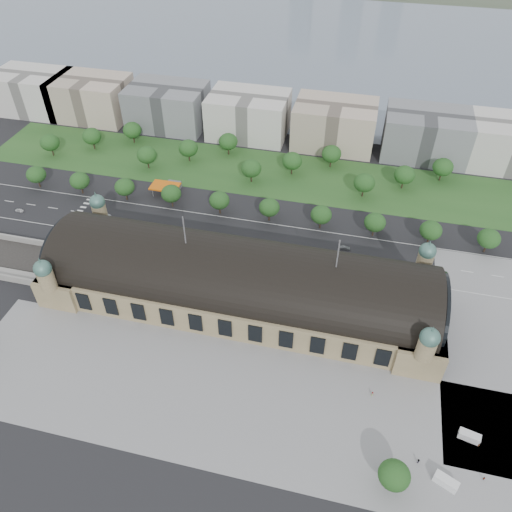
% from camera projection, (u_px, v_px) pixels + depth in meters
% --- Properties ---
extents(ground, '(900.00, 900.00, 0.00)m').
position_uv_depth(ground, '(240.00, 300.00, 195.72)').
color(ground, black).
rests_on(ground, ground).
extents(station, '(150.00, 48.40, 44.30)m').
position_uv_depth(station, '(240.00, 282.00, 188.90)').
color(station, tan).
rests_on(station, ground).
extents(plaza_south, '(190.00, 48.00, 0.12)m').
position_uv_depth(plaza_south, '(235.00, 402.00, 161.98)').
color(plaza_south, gray).
rests_on(plaza_south, ground).
extents(road_slab, '(260.00, 26.00, 0.10)m').
position_uv_depth(road_slab, '(219.00, 234.00, 226.84)').
color(road_slab, black).
rests_on(road_slab, ground).
extents(grass_belt, '(300.00, 45.00, 0.10)m').
position_uv_depth(grass_belt, '(258.00, 172.00, 265.96)').
color(grass_belt, '#265120').
rests_on(grass_belt, ground).
extents(petrol_station, '(14.00, 13.00, 5.05)m').
position_uv_depth(petrol_station, '(170.00, 186.00, 250.65)').
color(petrol_station, '#DB610C').
rests_on(petrol_station, ground).
extents(lake, '(700.00, 320.00, 0.08)m').
position_uv_depth(lake, '(332.00, 45.00, 412.41)').
color(lake, slate).
rests_on(lake, ground).
extents(office_0, '(45.00, 32.00, 24.00)m').
position_uv_depth(office_0, '(33.00, 92.00, 314.16)').
color(office_0, beige).
rests_on(office_0, ground).
extents(office_1, '(45.00, 32.00, 24.00)m').
position_uv_depth(office_1, '(91.00, 98.00, 307.17)').
color(office_1, '#C1AB97').
rests_on(office_1, ground).
extents(office_2, '(45.00, 32.00, 24.00)m').
position_uv_depth(office_2, '(168.00, 106.00, 298.44)').
color(office_2, gray).
rests_on(office_2, ground).
extents(office_3, '(45.00, 32.00, 24.00)m').
position_uv_depth(office_3, '(249.00, 115.00, 289.70)').
color(office_3, beige).
rests_on(office_3, ground).
extents(office_4, '(45.00, 32.00, 24.00)m').
position_uv_depth(office_4, '(334.00, 124.00, 280.97)').
color(office_4, '#C1AB97').
rests_on(office_4, ground).
extents(office_5, '(45.00, 32.00, 24.00)m').
position_uv_depth(office_5, '(426.00, 134.00, 272.23)').
color(office_5, gray).
rests_on(office_5, ground).
extents(tree_row_0, '(9.60, 9.60, 11.52)m').
position_uv_depth(tree_row_0, '(36.00, 175.00, 250.29)').
color(tree_row_0, '#2D2116').
rests_on(tree_row_0, ground).
extents(tree_row_1, '(9.60, 9.60, 11.52)m').
position_uv_depth(tree_row_1, '(80.00, 181.00, 246.10)').
color(tree_row_1, '#2D2116').
rests_on(tree_row_1, ground).
extents(tree_row_2, '(9.60, 9.60, 11.52)m').
position_uv_depth(tree_row_2, '(125.00, 187.00, 241.91)').
color(tree_row_2, '#2D2116').
rests_on(tree_row_2, ground).
extents(tree_row_3, '(9.60, 9.60, 11.52)m').
position_uv_depth(tree_row_3, '(171.00, 194.00, 237.71)').
color(tree_row_3, '#2D2116').
rests_on(tree_row_3, ground).
extents(tree_row_4, '(9.60, 9.60, 11.52)m').
position_uv_depth(tree_row_4, '(219.00, 200.00, 233.52)').
color(tree_row_4, '#2D2116').
rests_on(tree_row_4, ground).
extents(tree_row_5, '(9.60, 9.60, 11.52)m').
position_uv_depth(tree_row_5, '(269.00, 207.00, 229.33)').
color(tree_row_5, '#2D2116').
rests_on(tree_row_5, ground).
extents(tree_row_6, '(9.60, 9.60, 11.52)m').
position_uv_depth(tree_row_6, '(321.00, 215.00, 225.13)').
color(tree_row_6, '#2D2116').
rests_on(tree_row_6, ground).
extents(tree_row_7, '(9.60, 9.60, 11.52)m').
position_uv_depth(tree_row_7, '(375.00, 222.00, 220.94)').
color(tree_row_7, '#2D2116').
rests_on(tree_row_7, ground).
extents(tree_row_8, '(9.60, 9.60, 11.52)m').
position_uv_depth(tree_row_8, '(431.00, 230.00, 216.75)').
color(tree_row_8, '#2D2116').
rests_on(tree_row_8, ground).
extents(tree_row_9, '(9.60, 9.60, 11.52)m').
position_uv_depth(tree_row_9, '(489.00, 239.00, 212.56)').
color(tree_row_9, '#2D2116').
rests_on(tree_row_9, ground).
extents(tree_belt_0, '(10.40, 10.40, 12.48)m').
position_uv_depth(tree_belt_0, '(50.00, 143.00, 273.44)').
color(tree_belt_0, '#2D2116').
rests_on(tree_belt_0, ground).
extents(tree_belt_1, '(10.40, 10.40, 12.48)m').
position_uv_depth(tree_belt_1, '(92.00, 136.00, 278.85)').
color(tree_belt_1, '#2D2116').
rests_on(tree_belt_1, ground).
extents(tree_belt_2, '(10.40, 10.40, 12.48)m').
position_uv_depth(tree_belt_2, '(132.00, 130.00, 284.25)').
color(tree_belt_2, '#2D2116').
rests_on(tree_belt_2, ground).
extents(tree_belt_3, '(10.40, 10.40, 12.48)m').
position_uv_depth(tree_belt_3, '(147.00, 155.00, 263.48)').
color(tree_belt_3, '#2D2116').
rests_on(tree_belt_3, ground).
extents(tree_belt_4, '(10.40, 10.40, 12.48)m').
position_uv_depth(tree_belt_4, '(188.00, 148.00, 268.89)').
color(tree_belt_4, '#2D2116').
rests_on(tree_belt_4, ground).
extents(tree_belt_5, '(10.40, 10.40, 12.48)m').
position_uv_depth(tree_belt_5, '(228.00, 141.00, 274.30)').
color(tree_belt_5, '#2D2116').
rests_on(tree_belt_5, ground).
extents(tree_belt_6, '(10.40, 10.40, 12.48)m').
position_uv_depth(tree_belt_6, '(251.00, 168.00, 253.52)').
color(tree_belt_6, '#2D2116').
rests_on(tree_belt_6, ground).
extents(tree_belt_7, '(10.40, 10.40, 12.48)m').
position_uv_depth(tree_belt_7, '(292.00, 161.00, 258.93)').
color(tree_belt_7, '#2D2116').
rests_on(tree_belt_7, ground).
extents(tree_belt_8, '(10.40, 10.40, 12.48)m').
position_uv_depth(tree_belt_8, '(332.00, 154.00, 264.34)').
color(tree_belt_8, '#2D2116').
rests_on(tree_belt_8, ground).
extents(tree_belt_9, '(10.40, 10.40, 12.48)m').
position_uv_depth(tree_belt_9, '(364.00, 183.00, 243.57)').
color(tree_belt_9, '#2D2116').
rests_on(tree_belt_9, ground).
extents(tree_belt_10, '(10.40, 10.40, 12.48)m').
position_uv_depth(tree_belt_10, '(405.00, 175.00, 248.97)').
color(tree_belt_10, '#2D2116').
rests_on(tree_belt_10, ground).
extents(tree_belt_11, '(10.40, 10.40, 12.48)m').
position_uv_depth(tree_belt_11, '(443.00, 167.00, 254.38)').
color(tree_belt_11, '#2D2116').
rests_on(tree_belt_11, ground).
extents(tree_plaza_s, '(9.00, 9.00, 10.64)m').
position_uv_depth(tree_plaza_s, '(394.00, 475.00, 137.09)').
color(tree_plaza_s, '#2D2116').
rests_on(tree_plaza_s, ground).
extents(traffic_car_0, '(4.45, 2.20, 1.46)m').
position_uv_depth(traffic_car_0, '(19.00, 210.00, 239.04)').
color(traffic_car_0, silver).
rests_on(traffic_car_0, ground).
extents(traffic_car_1, '(5.01, 2.21, 1.60)m').
position_uv_depth(traffic_car_1, '(106.00, 215.00, 236.00)').
color(traffic_car_1, '#94969C').
rests_on(traffic_car_1, ground).
extents(traffic_car_2, '(6.01, 3.32, 1.59)m').
position_uv_depth(traffic_car_2, '(138.00, 230.00, 227.75)').
color(traffic_car_2, black).
rests_on(traffic_car_2, ground).
extents(traffic_car_4, '(3.76, 1.59, 1.27)m').
position_uv_depth(traffic_car_4, '(234.00, 239.00, 222.75)').
color(traffic_car_4, '#1C1742').
rests_on(traffic_car_4, ground).
extents(traffic_car_5, '(4.76, 2.04, 1.53)m').
position_uv_depth(traffic_car_5, '(345.00, 248.00, 218.16)').
color(traffic_car_5, '#525559').
rests_on(traffic_car_5, ground).
extents(traffic_car_6, '(6.10, 3.18, 1.64)m').
position_uv_depth(traffic_car_6, '(410.00, 269.00, 207.82)').
color(traffic_car_6, silver).
rests_on(traffic_car_6, ground).
extents(parked_car_0, '(4.18, 3.69, 1.37)m').
position_uv_depth(parked_car_0, '(84.00, 231.00, 227.18)').
color(parked_car_0, black).
rests_on(parked_car_0, ground).
extents(parked_car_1, '(6.40, 5.54, 1.64)m').
position_uv_depth(parked_car_1, '(134.00, 244.00, 219.91)').
color(parked_car_1, maroon).
rests_on(parked_car_1, ground).
extents(parked_car_2, '(4.71, 4.16, 1.31)m').
position_uv_depth(parked_car_2, '(130.00, 240.00, 222.43)').
color(parked_car_2, '#191E47').
rests_on(parked_car_2, ground).
extents(parked_car_3, '(4.71, 3.31, 1.49)m').
position_uv_depth(parked_car_3, '(132.00, 242.00, 221.08)').
color(parked_car_3, slate).
rests_on(parked_car_3, ground).
extents(parked_car_4, '(4.74, 3.30, 1.48)m').
position_uv_depth(parked_car_4, '(182.00, 252.00, 216.08)').
color(parked_car_4, silver).
rests_on(parked_car_4, ground).
extents(parked_car_5, '(6.53, 4.97, 1.65)m').
position_uv_depth(parked_car_5, '(147.00, 240.00, 222.04)').
color(parked_car_5, gray).
rests_on(parked_car_5, ground).
extents(parked_car_6, '(5.63, 4.74, 1.54)m').
position_uv_depth(parked_car_6, '(174.00, 245.00, 219.80)').
color(parked_car_6, black).
rests_on(parked_car_6, ground).
extents(bus_west, '(12.25, 3.58, 3.37)m').
position_uv_depth(bus_west, '(242.00, 251.00, 215.37)').
color(bus_west, red).
rests_on(bus_west, ground).
extents(bus_mid, '(12.42, 3.82, 3.41)m').
position_uv_depth(bus_mid, '(291.00, 255.00, 213.17)').
color(bus_mid, silver).
rests_on(bus_mid, ground).
extents(bus_east, '(11.28, 3.65, 3.09)m').
position_uv_depth(bus_east, '(313.00, 256.00, 213.24)').
color(bus_east, beige).
rests_on(bus_east, ground).
extents(van_east, '(6.77, 3.89, 2.76)m').
position_uv_depth(van_east, '(468.00, 436.00, 151.60)').
color(van_east, silver).
rests_on(van_east, ground).
extents(van_south, '(7.32, 5.28, 2.95)m').
position_uv_depth(van_south, '(445.00, 481.00, 141.27)').
color(van_south, white).
rests_on(van_south, ground).
extents(pedestrian_0, '(1.02, 0.66, 1.96)m').
position_uv_depth(pedestrian_0, '(372.00, 394.00, 162.97)').
color(pedestrian_0, gray).
rests_on(pedestrian_0, ground).
extents(pedestrian_1, '(0.63, 0.72, 1.65)m').
position_uv_depth(pedestrian_1, '(479.00, 445.00, 149.91)').
color(pedestrian_1, gray).
rests_on(pedestrian_1, ground).
extents(pedestrian_3, '(0.92, 0.46, 1.55)m').
position_uv_depth(pedestrian_3, '(484.00, 478.00, 142.45)').
color(pedestrian_3, gray).
rests_on(pedestrian_3, ground).
extents(pedestrian_4, '(1.29, 1.21, 1.91)m').
position_uv_depth(pedestrian_4, '(418.00, 461.00, 146.02)').
color(pedestrian_4, gray).
rests_on(pedestrian_4, ground).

